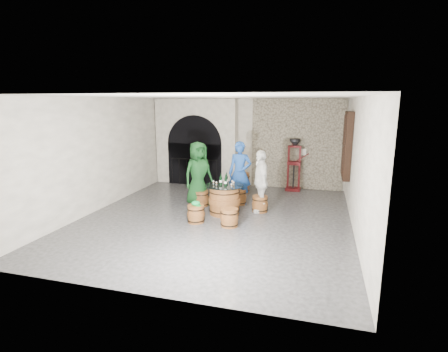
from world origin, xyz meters
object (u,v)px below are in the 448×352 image
(barrel_stool_far, at_px, (239,197))
(person_white, at_px, (261,181))
(barrel_stool_right, at_px, (260,204))
(barrel_stool_near_right, at_px, (229,218))
(person_blue, at_px, (240,173))
(wine_bottle_right, at_px, (227,179))
(person_green, at_px, (198,174))
(side_barrel, at_px, (242,183))
(corking_press, at_px, (294,161))
(barrel_stool_near_left, at_px, (196,214))
(wine_bottle_left, at_px, (221,180))
(barrel_table, at_px, (224,200))
(wine_bottle_center, at_px, (226,181))
(barrel_stool_left, at_px, (201,198))

(barrel_stool_far, xyz_separation_m, person_white, (0.75, -0.56, 0.66))
(barrel_stool_right, distance_m, barrel_stool_near_right, 1.50)
(person_blue, bearing_deg, wine_bottle_right, -103.71)
(person_green, bearing_deg, side_barrel, 8.76)
(person_green, height_order, corking_press, person_green)
(barrel_stool_right, bearing_deg, barrel_stool_near_left, -137.04)
(person_green, xyz_separation_m, side_barrel, (0.96, 1.74, -0.61))
(person_white, bearing_deg, barrel_stool_far, -147.06)
(person_blue, distance_m, wine_bottle_left, 1.07)
(barrel_table, xyz_separation_m, side_barrel, (-0.03, 2.35, -0.05))
(wine_bottle_left, bearing_deg, barrel_stool_near_left, -113.95)
(wine_bottle_left, xyz_separation_m, corking_press, (1.75, 3.15, 0.11))
(barrel_stool_near_right, relative_size, person_white, 0.26)
(barrel_stool_far, height_order, person_white, person_white)
(corking_press, bearing_deg, barrel_stool_right, -103.55)
(barrel_stool_far, height_order, wine_bottle_center, wine_bottle_center)
(barrel_stool_near_right, height_order, wine_bottle_center, wine_bottle_center)
(corking_press, bearing_deg, wine_bottle_left, -117.96)
(person_green, bearing_deg, barrel_stool_near_left, -125.38)
(person_green, relative_size, person_blue, 1.00)
(wine_bottle_center, distance_m, wine_bottle_right, 0.27)
(barrel_stool_near_left, xyz_separation_m, person_white, (1.45, 1.35, 0.66))
(barrel_stool_near_right, height_order, wine_bottle_right, wine_bottle_right)
(barrel_stool_near_right, bearing_deg, barrel_stool_right, 69.38)
(person_green, height_order, side_barrel, person_green)
(wine_bottle_center, bearing_deg, barrel_stool_near_left, -125.91)
(barrel_table, height_order, barrel_stool_left, barrel_table)
(person_blue, distance_m, corking_press, 2.57)
(person_blue, xyz_separation_m, person_white, (0.74, -0.60, -0.08))
(barrel_stool_far, relative_size, side_barrel, 0.65)
(wine_bottle_center, bearing_deg, wine_bottle_left, 144.08)
(wine_bottle_right, bearing_deg, barrel_stool_right, 16.88)
(barrel_stool_far, relative_size, barrel_stool_right, 1.00)
(person_green, relative_size, corking_press, 1.06)
(side_barrel, xyz_separation_m, corking_press, (1.66, 0.83, 0.71))
(barrel_stool_near_left, relative_size, person_green, 0.24)
(barrel_stool_far, xyz_separation_m, barrel_stool_near_left, (-0.70, -1.91, 0.00))
(person_green, relative_size, wine_bottle_right, 5.94)
(person_blue, height_order, person_white, person_blue)
(wine_bottle_center, bearing_deg, barrel_stool_far, 83.58)
(side_barrel, bearing_deg, person_white, -63.18)
(barrel_stool_right, distance_m, person_green, 2.05)
(wine_bottle_left, relative_size, wine_bottle_center, 1.00)
(barrel_table, height_order, barrel_stool_far, barrel_table)
(barrel_stool_near_left, relative_size, wine_bottle_left, 1.42)
(person_green, bearing_deg, person_blue, -31.50)
(barrel_table, xyz_separation_m, person_white, (0.93, 0.46, 0.48))
(person_white, bearing_deg, barrel_table, -84.13)
(barrel_stool_near_right, distance_m, corking_press, 4.39)
(barrel_table, relative_size, person_green, 0.55)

